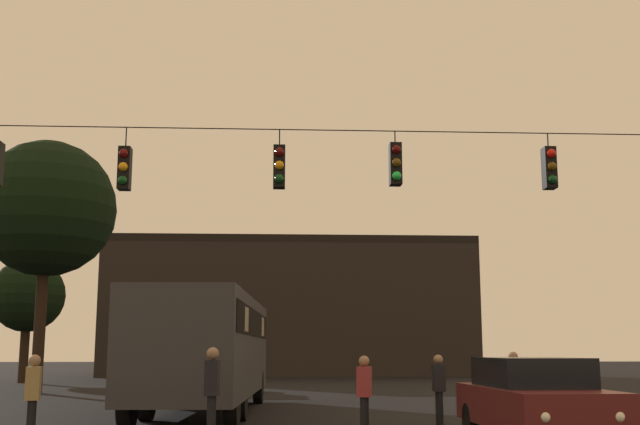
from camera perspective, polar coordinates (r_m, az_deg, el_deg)
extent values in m
plane|color=black|center=(28.66, -3.62, -13.20)|extent=(168.00, 168.00, 0.00)
cylinder|color=black|center=(17.66, -3.77, 6.03)|extent=(17.60, 0.02, 0.02)
cylinder|color=black|center=(17.92, -13.86, 5.28)|extent=(0.03, 0.03, 0.45)
cube|color=black|center=(17.76, -13.95, 3.10)|extent=(0.26, 0.32, 0.95)
sphere|color=#510A0A|center=(17.65, -14.02, 4.18)|extent=(0.20, 0.20, 0.20)
sphere|color=orange|center=(17.58, -14.06, 3.24)|extent=(0.20, 0.20, 0.20)
sphere|color=#0C4219|center=(17.52, -14.10, 2.28)|extent=(0.20, 0.20, 0.20)
cylinder|color=black|center=(17.61, -2.95, 5.40)|extent=(0.03, 0.03, 0.37)
cube|color=black|center=(17.44, -2.97, 3.31)|extent=(0.26, 0.32, 0.95)
sphere|color=#510A0A|center=(17.34, -2.96, 4.41)|extent=(0.20, 0.20, 0.20)
sphere|color=orange|center=(17.27, -2.97, 3.44)|extent=(0.20, 0.20, 0.20)
sphere|color=#0C4219|center=(17.20, -2.98, 2.47)|extent=(0.20, 0.20, 0.20)
cylinder|color=black|center=(17.81, 5.44, 5.41)|extent=(0.03, 0.03, 0.28)
cube|color=black|center=(17.65, 5.47, 3.48)|extent=(0.26, 0.32, 0.95)
sphere|color=#510A0A|center=(17.55, 5.54, 4.57)|extent=(0.20, 0.20, 0.20)
sphere|color=#5B3D0C|center=(17.48, 5.56, 3.62)|extent=(0.20, 0.20, 0.20)
sphere|color=#1EE04C|center=(17.41, 5.58, 2.66)|extent=(0.20, 0.20, 0.20)
cylinder|color=black|center=(18.63, 16.16, 5.01)|extent=(0.03, 0.03, 0.32)
cube|color=black|center=(18.48, 16.25, 3.10)|extent=(0.26, 0.32, 0.95)
sphere|color=red|center=(18.38, 16.39, 4.14)|extent=(0.20, 0.20, 0.20)
sphere|color=#5B3D0C|center=(18.31, 16.43, 3.22)|extent=(0.20, 0.20, 0.20)
sphere|color=#0C4219|center=(18.25, 16.48, 2.31)|extent=(0.20, 0.20, 0.20)
cube|color=#2D2D33|center=(21.53, -8.15, -9.56)|extent=(2.97, 11.10, 2.50)
cube|color=black|center=(21.54, -8.11, -7.94)|extent=(2.98, 10.44, 0.70)
cylinder|color=black|center=(25.64, -9.56, -12.36)|extent=(0.32, 1.01, 1.00)
cylinder|color=black|center=(25.39, -4.48, -12.49)|extent=(0.32, 1.01, 1.00)
cylinder|color=black|center=(19.58, -12.42, -13.07)|extent=(0.32, 1.01, 1.00)
cylinder|color=black|center=(19.26, -5.76, -13.30)|extent=(0.32, 1.01, 1.00)
cylinder|color=black|center=(17.65, -13.75, -13.39)|extent=(0.32, 1.01, 1.00)
cylinder|color=black|center=(17.29, -6.36, -13.69)|extent=(0.32, 1.01, 1.00)
cube|color=beige|center=(24.82, -7.11, -8.21)|extent=(2.59, 0.91, 0.56)
cube|color=beige|center=(18.82, -9.21, -7.64)|extent=(2.59, 0.91, 0.56)
cube|color=#511919|center=(14.87, 15.30, -13.42)|extent=(1.86, 4.33, 0.68)
cube|color=black|center=(14.98, 15.01, -11.10)|extent=(1.62, 2.35, 0.52)
cylinder|color=black|center=(16.49, 16.39, -14.17)|extent=(0.23, 0.64, 0.64)
cylinder|color=black|center=(16.03, 10.90, -14.52)|extent=(0.23, 0.64, 0.64)
sphere|color=white|center=(13.13, 20.81, -13.64)|extent=(0.18, 0.18, 0.18)
sphere|color=white|center=(12.70, 15.94, -14.05)|extent=(0.18, 0.18, 0.18)
cube|color=#511919|center=(31.92, -7.47, -11.61)|extent=(1.85, 4.32, 0.68)
cube|color=black|center=(31.76, -7.46, -10.54)|extent=(1.61, 2.34, 0.52)
cylinder|color=black|center=(33.41, -8.70, -12.09)|extent=(0.23, 0.64, 0.64)
cylinder|color=black|center=(33.31, -5.93, -12.15)|extent=(0.23, 0.64, 0.64)
cylinder|color=black|center=(30.58, -9.17, -12.29)|extent=(0.23, 0.64, 0.64)
cylinder|color=black|center=(30.48, -6.14, -12.36)|extent=(0.23, 0.64, 0.64)
sphere|color=white|center=(34.06, -8.22, -11.48)|extent=(0.18, 0.18, 0.18)
sphere|color=white|center=(33.99, -6.25, -11.53)|extent=(0.18, 0.18, 0.18)
cylinder|color=black|center=(17.92, 13.99, -13.65)|extent=(0.14, 0.14, 0.80)
cylinder|color=black|center=(18.08, 13.89, -13.62)|extent=(0.14, 0.14, 0.80)
cube|color=#4C4C56|center=(17.96, 13.85, -11.41)|extent=(0.28, 0.38, 0.60)
sphere|color=#8C6B51|center=(17.95, 13.79, -10.10)|extent=(0.22, 0.22, 0.22)
cylinder|color=black|center=(17.67, 8.68, -13.93)|extent=(0.14, 0.14, 0.77)
cylinder|color=black|center=(17.83, 8.59, -13.90)|extent=(0.14, 0.14, 0.77)
cube|color=black|center=(17.71, 8.58, -11.74)|extent=(0.25, 0.37, 0.58)
sphere|color=#8C6B51|center=(17.70, 8.55, -10.47)|extent=(0.21, 0.21, 0.21)
cylinder|color=black|center=(15.53, 3.19, -14.60)|extent=(0.14, 0.14, 0.77)
cylinder|color=black|center=(15.69, 3.30, -14.55)|extent=(0.14, 0.14, 0.77)
cube|color=maroon|center=(15.57, 3.22, -12.12)|extent=(0.33, 0.41, 0.57)
sphere|color=#8C6B51|center=(15.56, 3.21, -10.69)|extent=(0.21, 0.21, 0.21)
cylinder|color=black|center=(15.32, -20.15, -14.07)|extent=(0.14, 0.14, 0.78)
cylinder|color=black|center=(15.16, -20.22, -14.12)|extent=(0.14, 0.14, 0.78)
cube|color=#997F4C|center=(15.20, -20.03, -11.53)|extent=(0.30, 0.40, 0.58)
sphere|color=#8C6B51|center=(15.19, -19.94, -10.04)|extent=(0.21, 0.21, 0.21)
cylinder|color=black|center=(14.78, -7.83, -14.62)|extent=(0.14, 0.14, 0.84)
cylinder|color=black|center=(14.62, -7.92, -14.67)|extent=(0.14, 0.14, 0.84)
cube|color=black|center=(14.66, -7.81, -11.77)|extent=(0.26, 0.37, 0.63)
sphere|color=#8C6B51|center=(14.65, -7.77, -10.09)|extent=(0.23, 0.23, 0.23)
cube|color=black|center=(53.48, -2.17, -7.24)|extent=(23.62, 9.56, 8.27)
cube|color=black|center=(53.86, -2.14, -2.58)|extent=(23.62, 9.56, 0.50)
cylinder|color=black|center=(43.53, -20.62, -9.41)|extent=(0.46, 0.46, 3.12)
sphere|color=black|center=(43.61, -20.39, -5.64)|extent=(3.77, 3.77, 3.77)
cylinder|color=black|center=(33.00, -19.61, -7.57)|extent=(0.45, 0.45, 5.35)
sphere|color=black|center=(33.45, -19.16, 0.30)|extent=(5.48, 5.48, 5.48)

